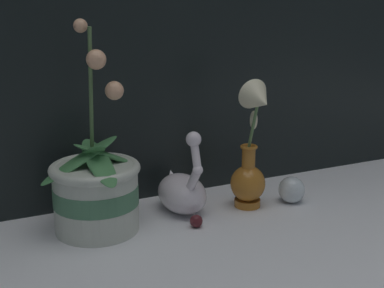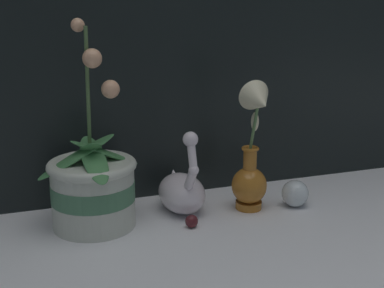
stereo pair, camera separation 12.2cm
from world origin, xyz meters
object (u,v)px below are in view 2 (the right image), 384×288
Objects in this scene: blue_vase at (252,160)px; glass_sphere at (295,193)px; orchid_potted_plant at (93,186)px; swan_figurine at (182,190)px.

blue_vase reaches higher than glass_sphere.
glass_sphere is (0.11, -0.01, -0.09)m from blue_vase.
orchid_potted_plant is 0.36m from blue_vase.
orchid_potted_plant is at bearing -175.42° from swan_figurine.
blue_vase is at bearing -5.27° from orchid_potted_plant.
orchid_potted_plant reaches higher than glass_sphere.
swan_figurine is 0.27m from glass_sphere.
blue_vase is (0.36, -0.03, 0.03)m from orchid_potted_plant.
orchid_potted_plant is at bearing 174.73° from blue_vase.
blue_vase is (0.16, -0.05, 0.07)m from swan_figurine.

